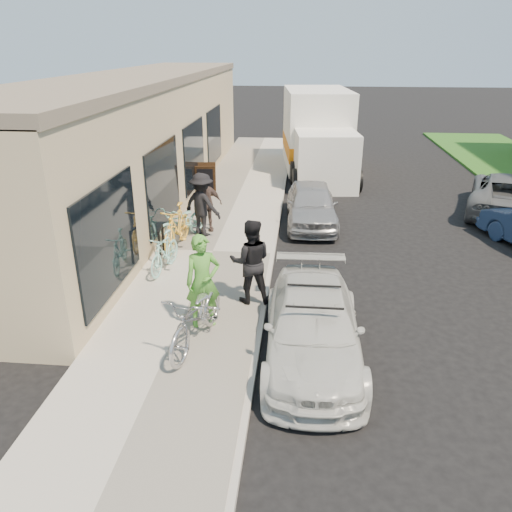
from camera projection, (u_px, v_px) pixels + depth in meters
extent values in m
plane|color=black|center=(284.00, 318.00, 10.12)|extent=(120.00, 120.00, 0.00)
cube|color=#ACA69B|center=(213.00, 254.00, 13.01)|extent=(3.00, 34.00, 0.15)
cube|color=#A49E95|center=(272.00, 256.00, 12.88)|extent=(0.12, 34.00, 0.13)
cube|color=tan|center=(143.00, 142.00, 17.11)|extent=(3.50, 20.00, 4.00)
cube|color=#736757|center=(137.00, 77.00, 16.29)|extent=(3.60, 20.00, 0.25)
cube|color=black|center=(109.00, 238.00, 9.79)|extent=(0.06, 3.00, 2.20)
cube|color=black|center=(163.00, 185.00, 13.46)|extent=(0.06, 3.00, 2.20)
cube|color=black|center=(194.00, 155.00, 17.12)|extent=(0.06, 3.00, 2.20)
cube|color=black|center=(214.00, 135.00, 20.78)|extent=(0.06, 3.00, 2.20)
cylinder|color=black|center=(160.00, 249.00, 12.00)|extent=(0.06, 0.06, 0.83)
cylinder|color=black|center=(163.00, 241.00, 12.51)|extent=(0.06, 0.06, 0.83)
cylinder|color=black|center=(160.00, 229.00, 12.09)|extent=(0.12, 0.56, 0.06)
cube|color=#321F0E|center=(206.00, 181.00, 17.34)|extent=(0.70, 0.36, 1.11)
cube|color=#321F0E|center=(206.00, 178.00, 17.71)|extent=(0.70, 0.36, 1.11)
cube|color=black|center=(205.00, 180.00, 17.28)|extent=(0.56, 0.25, 0.80)
imported|color=silver|center=(313.00, 327.00, 8.66)|extent=(1.76, 4.13, 1.19)
cylinder|color=black|center=(315.00, 308.00, 8.01)|extent=(0.94, 0.04, 0.04)
cylinder|color=black|center=(314.00, 286.00, 8.73)|extent=(0.94, 0.04, 0.04)
imported|color=#9C9DA2|center=(312.00, 204.00, 15.12)|extent=(1.64, 3.76, 1.26)
cube|color=white|center=(326.00, 161.00, 18.71)|extent=(2.45, 2.45, 2.13)
cube|color=black|center=(326.00, 149.00, 18.54)|extent=(2.07, 0.27, 1.01)
cube|color=white|center=(316.00, 129.00, 21.54)|extent=(3.03, 4.94, 3.25)
cube|color=#CC6D0C|center=(315.00, 145.00, 21.83)|extent=(3.05, 4.96, 0.62)
cylinder|color=black|center=(296.00, 181.00, 18.44)|extent=(0.37, 0.92, 0.90)
cylinder|color=black|center=(357.00, 181.00, 18.44)|extent=(0.37, 0.92, 0.90)
cylinder|color=black|center=(294.00, 173.00, 19.57)|extent=(0.37, 0.92, 0.90)
cylinder|color=black|center=(351.00, 173.00, 19.58)|extent=(0.37, 0.92, 0.90)
cylinder|color=black|center=(287.00, 151.00, 23.49)|extent=(0.37, 0.92, 0.90)
cylinder|color=black|center=(335.00, 151.00, 23.49)|extent=(0.37, 0.92, 0.90)
imported|color=#56595B|center=(507.00, 193.00, 16.18)|extent=(3.62, 5.11, 1.29)
imported|color=#B4B3B6|center=(197.00, 317.00, 8.75)|extent=(1.15, 2.21, 1.11)
imported|color=#4E9B33|center=(203.00, 281.00, 9.26)|extent=(0.78, 0.66, 1.81)
imported|color=black|center=(251.00, 261.00, 10.14)|extent=(0.94, 0.77, 1.78)
imported|color=#97E2D4|center=(164.00, 252.00, 11.71)|extent=(0.66, 1.58, 0.92)
imported|color=#97E2D4|center=(182.00, 222.00, 13.59)|extent=(1.47, 1.93, 0.97)
imported|color=gold|center=(177.00, 227.00, 13.00)|extent=(0.71, 1.94, 1.14)
imported|color=black|center=(202.00, 205.00, 13.71)|extent=(1.32, 1.10, 1.77)
imported|color=brown|center=(205.00, 204.00, 14.11)|extent=(1.01, 0.66, 1.60)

